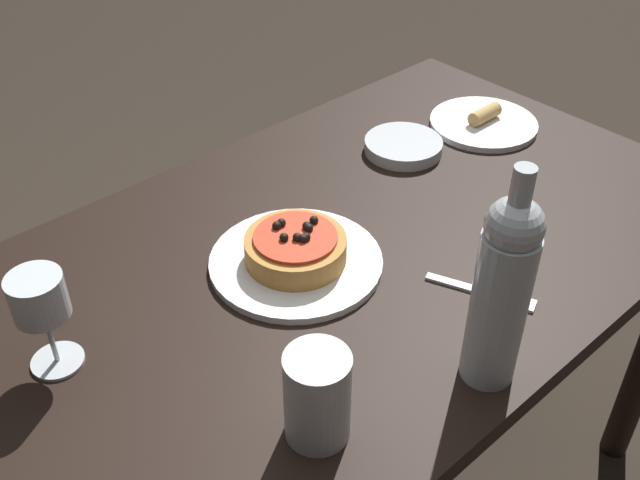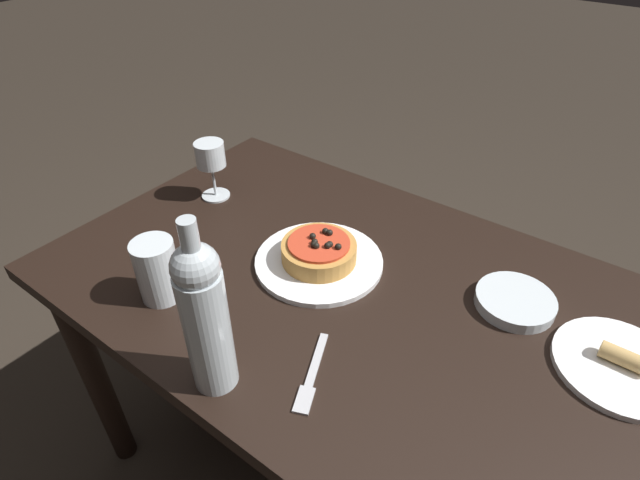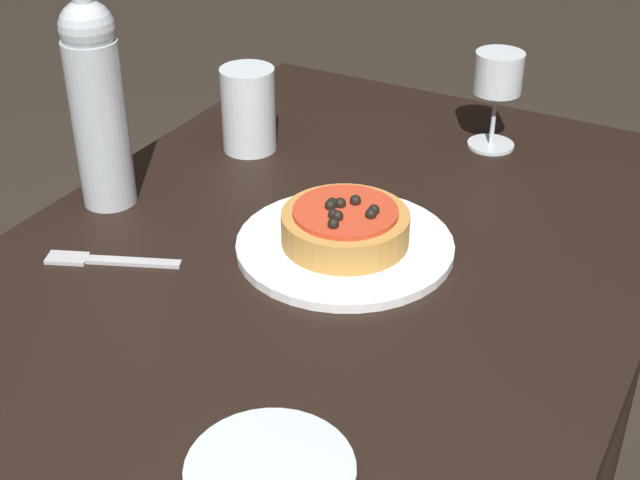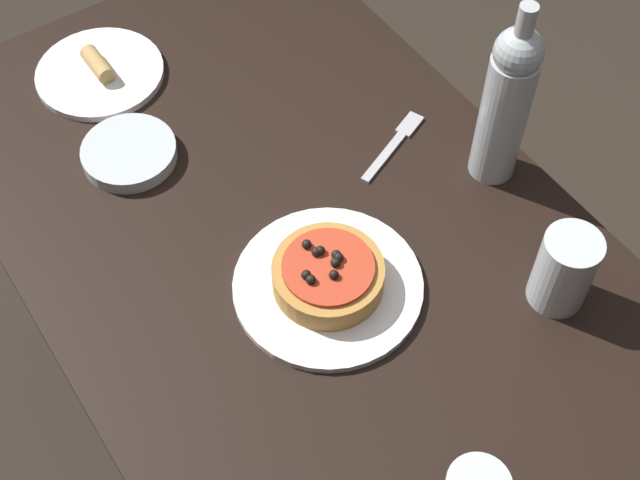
# 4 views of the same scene
# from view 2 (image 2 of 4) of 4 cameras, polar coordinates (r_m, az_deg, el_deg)

# --- Properties ---
(ground_plane) EXTENTS (14.00, 14.00, 0.00)m
(ground_plane) POSITION_cam_2_polar(r_m,az_deg,el_deg) (1.60, 2.87, -25.33)
(ground_plane) COLOR #2D261E
(dining_table) EXTENTS (1.27, 0.77, 0.74)m
(dining_table) POSITION_cam_2_polar(r_m,az_deg,el_deg) (1.08, 3.91, -9.48)
(dining_table) COLOR black
(dining_table) RESTS_ON ground_plane
(dinner_plate) EXTENTS (0.27, 0.27, 0.01)m
(dinner_plate) POSITION_cam_2_polar(r_m,az_deg,el_deg) (1.06, -0.12, -2.46)
(dinner_plate) COLOR white
(dinner_plate) RESTS_ON dining_table
(pizza) EXTENTS (0.16, 0.16, 0.06)m
(pizza) POSITION_cam_2_polar(r_m,az_deg,el_deg) (1.04, -0.11, -1.25)
(pizza) COLOR #BC843D
(pizza) RESTS_ON dinner_plate
(wine_glass) EXTENTS (0.07, 0.07, 0.15)m
(wine_glass) POSITION_cam_2_polar(r_m,az_deg,el_deg) (1.25, -12.41, 9.16)
(wine_glass) COLOR silver
(wine_glass) RESTS_ON dining_table
(wine_bottle) EXTENTS (0.07, 0.07, 0.32)m
(wine_bottle) POSITION_cam_2_polar(r_m,az_deg,el_deg) (0.76, -13.02, -8.48)
(wine_bottle) COLOR #B2BCC1
(wine_bottle) RESTS_ON dining_table
(water_cup) EXTENTS (0.08, 0.08, 0.13)m
(water_cup) POSITION_cam_2_polar(r_m,az_deg,el_deg) (1.00, -18.09, -3.31)
(water_cup) COLOR silver
(water_cup) RESTS_ON dining_table
(side_bowl) EXTENTS (0.15, 0.15, 0.02)m
(side_bowl) POSITION_cam_2_polar(r_m,az_deg,el_deg) (1.03, 21.39, -6.54)
(side_bowl) COLOR silver
(side_bowl) RESTS_ON dining_table
(fork) EXTENTS (0.08, 0.16, 0.00)m
(fork) POSITION_cam_2_polar(r_m,az_deg,el_deg) (0.85, -0.99, -15.37)
(fork) COLOR #B7B7BC
(fork) RESTS_ON dining_table
(side_plate) EXTENTS (0.22, 0.22, 0.04)m
(side_plate) POSITION_cam_2_polar(r_m,az_deg,el_deg) (1.00, 31.07, -12.15)
(side_plate) COLOR white
(side_plate) RESTS_ON dining_table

